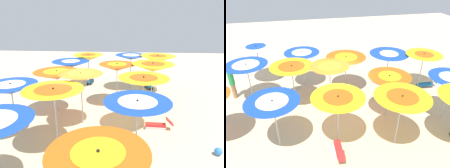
# 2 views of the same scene
# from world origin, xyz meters

# --- Properties ---
(ground) EXTENTS (39.64, 39.64, 0.04)m
(ground) POSITION_xyz_m (0.00, 0.00, -0.02)
(ground) COLOR beige
(beach_umbrella_0) EXTENTS (2.04, 2.04, 2.30)m
(beach_umbrella_0) POSITION_xyz_m (-1.18, 5.56, 2.04)
(beach_umbrella_0) COLOR #B2B2B7
(beach_umbrella_0) RESTS_ON ground
(beach_umbrella_1) EXTENTS (2.11, 2.11, 2.29)m
(beach_umbrella_1) POSITION_xyz_m (-2.01, 2.92, 2.05)
(beach_umbrella_1) COLOR #B2B2B7
(beach_umbrella_1) RESTS_ON ground
(beach_umbrella_2) EXTENTS (2.13, 2.13, 2.35)m
(beach_umbrella_2) POSITION_xyz_m (-2.34, 0.45, 2.11)
(beach_umbrella_2) COLOR #B2B2B7
(beach_umbrella_2) RESTS_ON ground
(beach_umbrella_3) EXTENTS (2.17, 2.17, 2.43)m
(beach_umbrella_3) POSITION_xyz_m (-2.95, -1.90, 2.17)
(beach_umbrella_3) COLOR #B2B2B7
(beach_umbrella_3) RESTS_ON ground
(beach_umbrella_4) EXTENTS (2.15, 2.15, 2.42)m
(beach_umbrella_4) POSITION_xyz_m (-3.49, -4.30, 2.16)
(beach_umbrella_4) COLOR #B2B2B7
(beach_umbrella_4) RESTS_ON ground
(beach_umbrella_6) EXTENTS (2.17, 2.17, 2.32)m
(beach_umbrella_6) POSITION_xyz_m (0.90, 2.11, 2.06)
(beach_umbrella_6) COLOR #B2B2B7
(beach_umbrella_6) RESTS_ON ground
(beach_umbrella_7) EXTENTS (1.93, 1.93, 2.42)m
(beach_umbrella_7) POSITION_xyz_m (0.33, 0.28, 2.20)
(beach_umbrella_7) COLOR #B2B2B7
(beach_umbrella_7) RESTS_ON ground
(beach_umbrella_8) EXTENTS (1.97, 1.97, 2.31)m
(beach_umbrella_8) POSITION_xyz_m (-1.09, -2.23, 2.07)
(beach_umbrella_8) COLOR #B2B2B7
(beach_umbrella_8) RESTS_ON ground
(beach_umbrella_9) EXTENTS (2.05, 2.05, 2.34)m
(beach_umbrella_9) POSITION_xyz_m (-1.84, -4.89, 2.12)
(beach_umbrella_9) COLOR #B2B2B7
(beach_umbrella_9) RESTS_ON ground
(beach_umbrella_11) EXTENTS (2.06, 2.06, 2.25)m
(beach_umbrella_11) POSITION_xyz_m (2.84, 1.47, 2.00)
(beach_umbrella_11) COLOR #B2B2B7
(beach_umbrella_11) RESTS_ON ground
(beach_umbrella_12) EXTENTS (2.24, 2.24, 2.18)m
(beach_umbrella_12) POSITION_xyz_m (1.81, -0.91, 1.93)
(beach_umbrella_12) COLOR #B2B2B7
(beach_umbrella_12) RESTS_ON ground
(beach_umbrella_13) EXTENTS (2.26, 2.26, 2.16)m
(beach_umbrella_13) POSITION_xyz_m (1.79, -3.48, 1.91)
(beach_umbrella_13) COLOR #B2B2B7
(beach_umbrella_13) RESTS_ON ground
(beach_umbrella_14) EXTENTS (2.03, 2.03, 2.25)m
(beach_umbrella_14) POSITION_xyz_m (1.06, -5.28, 1.99)
(beach_umbrella_14) COLOR #B2B2B7
(beach_umbrella_14) RESTS_ON ground
(lounger_0) EXTENTS (0.41, 1.19, 0.62)m
(lounger_0) POSITION_xyz_m (1.03, -5.83, 0.20)
(lounger_0) COLOR #333338
(lounger_0) RESTS_ON ground
(lounger_1) EXTENTS (0.66, 1.22, 0.70)m
(lounger_1) POSITION_xyz_m (-3.03, -5.06, 0.22)
(lounger_1) COLOR #333338
(lounger_1) RESTS_ON ground
(lounger_3) EXTENTS (1.20, 0.35, 0.55)m
(lounger_3) POSITION_xyz_m (-3.03, 0.56, 0.19)
(lounger_3) COLOR silver
(lounger_3) RESTS_ON ground
(beach_ball) EXTENTS (0.28, 0.28, 0.28)m
(beach_ball) POSITION_xyz_m (-4.95, 2.25, 0.14)
(beach_ball) COLOR #337FE5
(beach_ball) RESTS_ON ground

